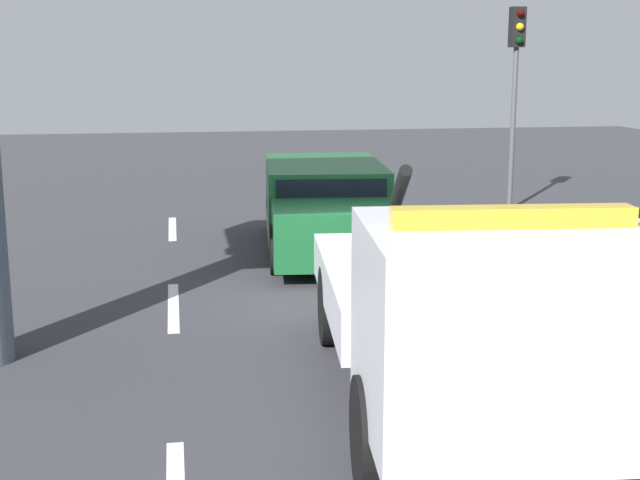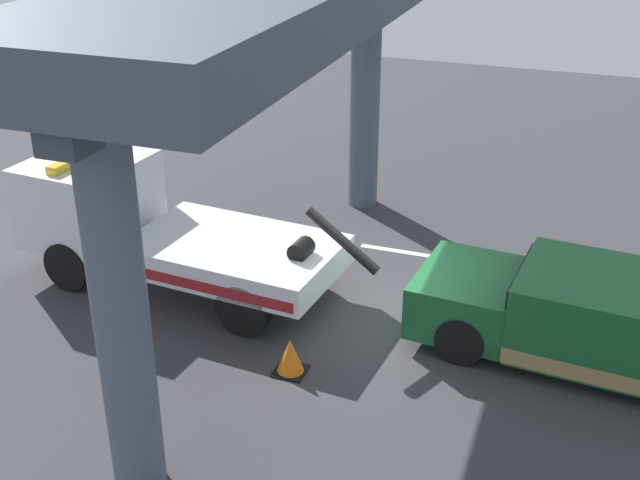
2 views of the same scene
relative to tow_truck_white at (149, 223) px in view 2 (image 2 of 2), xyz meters
The scene contains 7 objects.
ground_plane 4.96m from the tow_truck_white, behind, with size 60.00×40.00×0.10m, color #38383D.
lane_stripe_mid 5.69m from the tow_truck_white, 149.67° to the right, with size 2.60×0.16×0.01m, color silver.
lane_stripe_east 3.28m from the tow_truck_white, 66.87° to the right, with size 2.60×0.16×0.01m, color silver.
tow_truck_white is the anchor object (origin of this frame).
towed_van_green 8.31m from the tow_truck_white, behind, with size 5.37×2.62×1.58m.
overpass_structure 4.99m from the tow_truck_white, behind, with size 3.60×12.26×6.12m.
traffic_cone_orange 4.44m from the tow_truck_white, 150.88° to the left, with size 0.52×0.52×0.62m.
Camera 2 is at (-3.25, 12.41, 7.84)m, focal length 45.83 mm.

